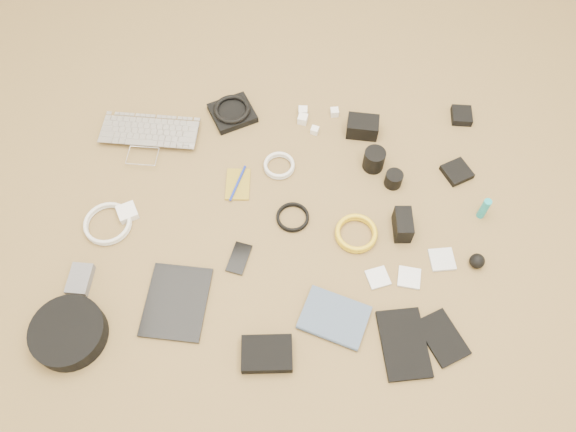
{
  "coord_description": "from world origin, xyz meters",
  "views": [
    {
      "loc": [
        0.0,
        -0.91,
        1.68
      ],
      "look_at": [
        0.02,
        0.03,
        0.02
      ],
      "focal_mm": 35.0,
      "sensor_mm": 36.0,
      "label": 1
    }
  ],
  "objects_px": {
    "dslr_camera": "(363,127)",
    "paperback": "(326,340)",
    "headphone_case": "(69,333)",
    "tablet": "(176,302)",
    "phone": "(239,258)",
    "laptop": "(147,143)"
  },
  "relations": [
    {
      "from": "laptop",
      "to": "paperback",
      "type": "distance_m",
      "value": 0.98
    },
    {
      "from": "dslr_camera",
      "to": "paperback",
      "type": "distance_m",
      "value": 0.82
    },
    {
      "from": "dslr_camera",
      "to": "paperback",
      "type": "xyz_separation_m",
      "value": [
        -0.18,
        -0.8,
        -0.02
      ]
    },
    {
      "from": "headphone_case",
      "to": "paperback",
      "type": "xyz_separation_m",
      "value": [
        0.78,
        -0.03,
        -0.02
      ]
    },
    {
      "from": "tablet",
      "to": "phone",
      "type": "bearing_deg",
      "value": 45.08
    },
    {
      "from": "headphone_case",
      "to": "paperback",
      "type": "bearing_deg",
      "value": -2.29
    },
    {
      "from": "paperback",
      "to": "headphone_case",
      "type": "bearing_deg",
      "value": 110.61
    },
    {
      "from": "dslr_camera",
      "to": "tablet",
      "type": "xyz_separation_m",
      "value": [
        -0.64,
        -0.66,
        -0.03
      ]
    },
    {
      "from": "laptop",
      "to": "tablet",
      "type": "height_order",
      "value": "laptop"
    },
    {
      "from": "laptop",
      "to": "tablet",
      "type": "relative_size",
      "value": 1.46
    },
    {
      "from": "headphone_case",
      "to": "paperback",
      "type": "height_order",
      "value": "headphone_case"
    },
    {
      "from": "dslr_camera",
      "to": "laptop",
      "type": "bearing_deg",
      "value": -168.11
    },
    {
      "from": "phone",
      "to": "paperback",
      "type": "relative_size",
      "value": 0.56
    },
    {
      "from": "paperback",
      "to": "laptop",
      "type": "bearing_deg",
      "value": 62.39
    },
    {
      "from": "dslr_camera",
      "to": "paperback",
      "type": "height_order",
      "value": "dslr_camera"
    },
    {
      "from": "laptop",
      "to": "dslr_camera",
      "type": "height_order",
      "value": "dslr_camera"
    },
    {
      "from": "laptop",
      "to": "dslr_camera",
      "type": "distance_m",
      "value": 0.8
    },
    {
      "from": "dslr_camera",
      "to": "phone",
      "type": "bearing_deg",
      "value": -122.36
    },
    {
      "from": "dslr_camera",
      "to": "headphone_case",
      "type": "distance_m",
      "value": 1.23
    },
    {
      "from": "laptop",
      "to": "headphone_case",
      "type": "xyz_separation_m",
      "value": [
        -0.16,
        -0.72,
        0.02
      ]
    },
    {
      "from": "phone",
      "to": "headphone_case",
      "type": "relative_size",
      "value": 0.49
    },
    {
      "from": "laptop",
      "to": "tablet",
      "type": "bearing_deg",
      "value": -69.56
    }
  ]
}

